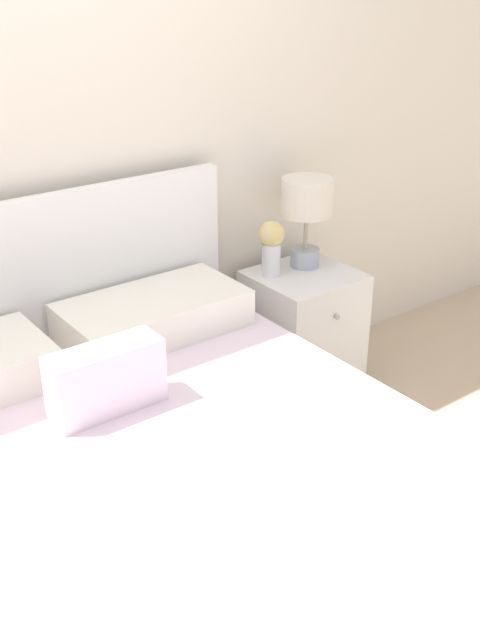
% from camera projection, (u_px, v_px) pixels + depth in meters
% --- Properties ---
extents(ground_plane, '(12.00, 12.00, 0.00)m').
position_uv_depth(ground_plane, '(46.00, 455.00, 3.04)').
color(ground_plane, '#CCB28E').
extents(bed, '(1.67, 1.95, 1.07)m').
position_uv_depth(bed, '(157.00, 517.00, 2.26)').
color(bed, beige).
rests_on(bed, ground_plane).
extents(nightstand, '(0.44, 0.43, 0.58)m').
position_uv_depth(nightstand, '(302.00, 333.00, 3.38)').
color(nightstand, white).
rests_on(nightstand, ground_plane).
extents(table_lamp, '(0.22, 0.22, 0.40)m').
position_uv_depth(table_lamp, '(307.00, 206.00, 3.22)').
color(table_lamp, '#A8B2BC').
rests_on(table_lamp, nightstand).
extents(flower_vase, '(0.11, 0.11, 0.24)m').
position_uv_depth(flower_vase, '(272.00, 244.00, 3.18)').
color(flower_vase, white).
rests_on(flower_vase, nightstand).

